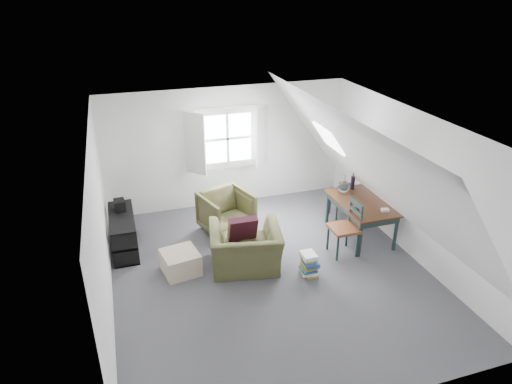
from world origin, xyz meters
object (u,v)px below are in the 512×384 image
object	(u,v)px
armchair_far	(227,231)
ottoman	(181,262)
media_shelf	(124,235)
armchair_near	(246,267)
dining_chair_near	(346,227)
dining_chair_far	(342,198)
dining_table	(361,206)
magazine_stack	(309,264)

from	to	relation	value
armchair_far	ottoman	xyz separation A→B (m)	(-1.05, -1.08, 0.19)
media_shelf	armchair_near	bearing A→B (deg)	-32.79
dining_chair_near	media_shelf	distance (m)	3.89
dining_chair_far	dining_table	bearing A→B (deg)	80.16
dining_chair_near	media_shelf	xyz separation A→B (m)	(-3.66, 1.29, -0.22)
dining_chair_near	magazine_stack	size ratio (longest dim) A/B	2.53
media_shelf	magazine_stack	bearing A→B (deg)	-31.50
armchair_near	media_shelf	size ratio (longest dim) A/B	0.90
armchair_far	magazine_stack	bearing A→B (deg)	-80.30
dining_chair_near	media_shelf	bearing A→B (deg)	-106.00
dining_chair_far	magazine_stack	xyz separation A→B (m)	(-1.42, -1.66, -0.22)
armchair_far	dining_chair_far	xyz separation A→B (m)	(2.35, -0.12, 0.42)
ottoman	media_shelf	size ratio (longest dim) A/B	0.44
magazine_stack	ottoman	bearing A→B (deg)	160.40
dining_chair_far	magazine_stack	world-z (taller)	dining_chair_far
media_shelf	magazine_stack	world-z (taller)	media_shelf
dining_table	dining_chair_far	xyz separation A→B (m)	(0.03, 0.79, -0.20)
dining_table	media_shelf	distance (m)	4.30
dining_table	magazine_stack	xyz separation A→B (m)	(-1.39, -0.87, -0.42)
ottoman	dining_chair_near	bearing A→B (deg)	-5.75
dining_table	dining_chair_near	xyz separation A→B (m)	(-0.54, -0.45, -0.10)
armchair_far	armchair_near	bearing A→B (deg)	-107.90
dining_chair_far	media_shelf	world-z (taller)	dining_chair_far
armchair_near	dining_chair_near	distance (m)	1.85
armchair_near	magazine_stack	xyz separation A→B (m)	(0.93, -0.50, 0.20)
ottoman	dining_chair_near	size ratio (longest dim) A/B	0.57
dining_chair_near	magazine_stack	xyz separation A→B (m)	(-0.85, -0.42, -0.32)
media_shelf	armchair_far	bearing A→B (deg)	2.02
dining_chair_far	media_shelf	distance (m)	4.24
dining_chair_near	magazine_stack	distance (m)	1.00
ottoman	dining_table	xyz separation A→B (m)	(3.37, 0.16, 0.43)
dining_chair_far	magazine_stack	bearing A→B (deg)	41.74
dining_table	media_shelf	xyz separation A→B (m)	(-4.21, 0.84, -0.32)
armchair_near	dining_chair_near	bearing A→B (deg)	-171.81
armchair_far	ottoman	size ratio (longest dim) A/B	1.57
ottoman	dining_chair_far	distance (m)	3.54
ottoman	dining_chair_far	bearing A→B (deg)	15.67
magazine_stack	media_shelf	bearing A→B (deg)	148.79
dining_chair_near	ottoman	bearing A→B (deg)	-92.43
armchair_far	dining_table	size ratio (longest dim) A/B	0.62
media_shelf	ottoman	bearing A→B (deg)	-50.34
armchair_near	dining_chair_far	bearing A→B (deg)	-142.96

